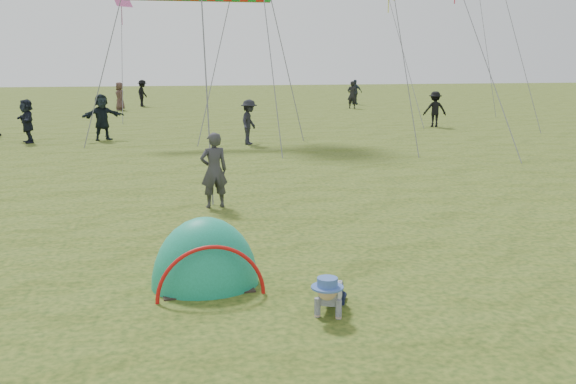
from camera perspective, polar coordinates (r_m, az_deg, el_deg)
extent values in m
plane|color=#1C3410|center=(7.85, 6.53, -11.04)|extent=(140.00, 140.00, 0.00)
ellipsoid|color=#158159|center=(8.94, -7.33, -8.17)|extent=(1.54, 1.29, 1.89)
imported|color=#323136|center=(13.31, -6.60, 1.94)|extent=(0.62, 0.46, 1.57)
imported|color=black|center=(40.73, 5.73, 8.60)|extent=(0.74, 0.64, 1.71)
imported|color=#25303D|center=(44.58, 5.98, 8.83)|extent=(1.02, 0.92, 1.67)
imported|color=black|center=(30.16, 12.92, 7.19)|extent=(1.14, 0.80, 1.61)
imported|color=black|center=(25.59, -22.18, 5.87)|extent=(0.96, 1.56, 1.60)
imported|color=black|center=(23.29, -3.47, 6.23)|extent=(0.99, 1.20, 1.62)
imported|color=#46302B|center=(40.48, -14.71, 8.24)|extent=(0.72, 0.93, 1.68)
imported|color=black|center=(25.51, -16.20, 6.41)|extent=(1.70, 1.13, 1.75)
imported|color=black|center=(43.32, -12.80, 8.56)|extent=(0.99, 1.27, 1.72)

